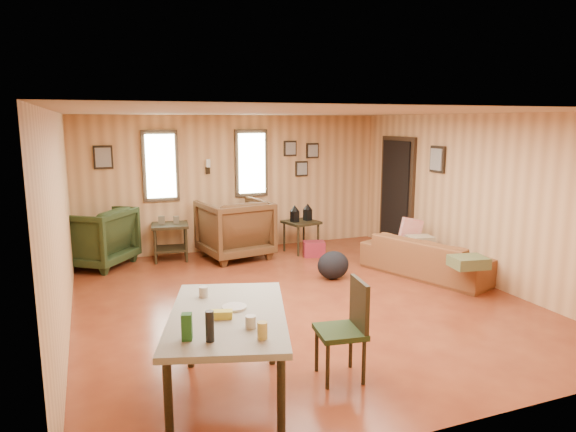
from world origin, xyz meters
name	(u,v)px	position (x,y,z in m)	size (l,w,h in m)	color
room	(303,205)	(0.17, 0.27, 1.21)	(5.54, 6.04, 2.44)	brown
sofa	(428,250)	(2.23, 0.33, 0.39)	(1.99, 0.58, 0.78)	brown
recliner_brown	(235,226)	(-0.19, 2.39, 0.55)	(1.06, 1.00, 1.09)	#4A2D16
recliner_green	(95,235)	(-2.41, 2.67, 0.52)	(1.01, 0.94, 1.04)	#243015
end_table	(170,235)	(-1.24, 2.63, 0.42)	(0.66, 0.61, 0.75)	black
side_table	(301,220)	(1.00, 2.32, 0.59)	(0.64, 0.64, 0.86)	black
cooler	(314,249)	(1.10, 1.97, 0.13)	(0.42, 0.35, 0.26)	maroon
backpack	(333,265)	(0.83, 0.69, 0.21)	(0.56, 0.48, 0.42)	black
sofa_pillows	(439,247)	(2.21, 0.04, 0.51)	(0.70, 1.94, 0.40)	#4F552F
dining_table	(228,322)	(-1.49, -2.06, 0.71)	(1.32, 1.73, 1.00)	gray
dining_chair	(348,324)	(-0.37, -2.01, 0.51)	(0.47, 0.47, 0.91)	#243015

